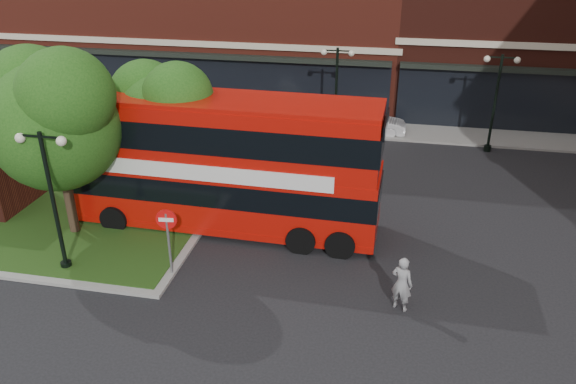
% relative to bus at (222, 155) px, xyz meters
% --- Properties ---
extents(ground, '(120.00, 120.00, 0.00)m').
position_rel_bus_xyz_m(ground, '(1.07, -4.27, -2.96)').
color(ground, black).
rests_on(ground, ground).
extents(pavement_far, '(44.00, 3.00, 0.12)m').
position_rel_bus_xyz_m(pavement_far, '(1.07, 12.23, -2.90)').
color(pavement_far, slate).
rests_on(pavement_far, ground).
extents(traffic_island, '(12.60, 7.60, 0.15)m').
position_rel_bus_xyz_m(traffic_island, '(-6.93, -1.27, -2.89)').
color(traffic_island, gray).
rests_on(traffic_island, ground).
extents(tree_island_west, '(5.40, 4.71, 7.21)m').
position_rel_bus_xyz_m(tree_island_west, '(-5.53, -1.70, 1.84)').
color(tree_island_west, '#2D2116').
rests_on(tree_island_west, ground).
extents(tree_island_east, '(4.46, 3.90, 6.29)m').
position_rel_bus_xyz_m(tree_island_east, '(-2.51, 0.79, 1.28)').
color(tree_island_east, '#2D2116').
rests_on(tree_island_east, ground).
extents(lamp_island, '(1.72, 0.36, 5.00)m').
position_rel_bus_xyz_m(lamp_island, '(-4.43, -4.07, -0.13)').
color(lamp_island, black).
rests_on(lamp_island, ground).
extents(lamp_far_left, '(1.72, 0.36, 5.00)m').
position_rel_bus_xyz_m(lamp_far_left, '(3.07, 10.23, -0.13)').
color(lamp_far_left, black).
rests_on(lamp_far_left, ground).
extents(lamp_far_right, '(1.72, 0.36, 5.00)m').
position_rel_bus_xyz_m(lamp_far_right, '(11.07, 10.23, -0.13)').
color(lamp_far_right, black).
rests_on(lamp_far_right, ground).
extents(bus, '(11.87, 2.99, 4.51)m').
position_rel_bus_xyz_m(bus, '(0.00, 0.00, 0.00)').
color(bus, '#B30E07').
rests_on(bus, ground).
extents(woman, '(0.78, 0.66, 1.83)m').
position_rel_bus_xyz_m(woman, '(6.84, -4.04, -2.04)').
color(woman, gray).
rests_on(woman, ground).
extents(car_silver, '(4.46, 2.18, 1.46)m').
position_rel_bus_xyz_m(car_silver, '(-1.36, 10.23, -2.23)').
color(car_silver, silver).
rests_on(car_silver, ground).
extents(car_white, '(3.77, 1.35, 1.24)m').
position_rel_bus_xyz_m(car_white, '(4.97, 11.73, -2.34)').
color(car_white, white).
rests_on(car_white, ground).
extents(no_entry_sign, '(0.69, 0.14, 2.51)m').
position_rel_bus_xyz_m(no_entry_sign, '(-0.73, -3.72, -1.17)').
color(no_entry_sign, slate).
rests_on(no_entry_sign, ground).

